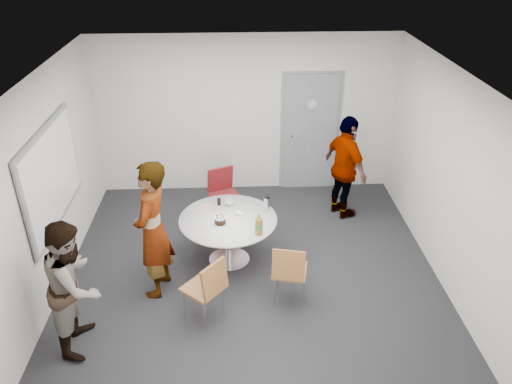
{
  "coord_description": "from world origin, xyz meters",
  "views": [
    {
      "loc": [
        -0.19,
        -5.41,
        4.25
      ],
      "look_at": [
        0.07,
        0.25,
        1.13
      ],
      "focal_mm": 35.0,
      "sensor_mm": 36.0,
      "label": 1
    }
  ],
  "objects_px": {
    "whiteboard": "(52,176)",
    "table": "(230,224)",
    "door": "(310,133)",
    "chair_near_left": "(208,285)",
    "person_main": "(153,230)",
    "chair_near_right": "(289,269)",
    "person_left": "(74,285)",
    "person_right": "(345,168)",
    "chair_far": "(223,190)"
  },
  "relations": [
    {
      "from": "person_main",
      "to": "person_right",
      "type": "relative_size",
      "value": 1.08
    },
    {
      "from": "person_left",
      "to": "person_right",
      "type": "bearing_deg",
      "value": -53.23
    },
    {
      "from": "chair_far",
      "to": "person_right",
      "type": "relative_size",
      "value": 0.54
    },
    {
      "from": "chair_near_right",
      "to": "whiteboard",
      "type": "bearing_deg",
      "value": 176.45
    },
    {
      "from": "chair_near_left",
      "to": "person_left",
      "type": "relative_size",
      "value": 0.54
    },
    {
      "from": "chair_near_left",
      "to": "person_main",
      "type": "distance_m",
      "value": 0.98
    },
    {
      "from": "table",
      "to": "chair_near_right",
      "type": "bearing_deg",
      "value": -52.26
    },
    {
      "from": "chair_near_left",
      "to": "chair_far",
      "type": "height_order",
      "value": "chair_far"
    },
    {
      "from": "person_left",
      "to": "chair_far",
      "type": "bearing_deg",
      "value": -32.15
    },
    {
      "from": "person_right",
      "to": "door",
      "type": "bearing_deg",
      "value": -1.04
    },
    {
      "from": "whiteboard",
      "to": "chair_far",
      "type": "distance_m",
      "value": 2.55
    },
    {
      "from": "person_left",
      "to": "door",
      "type": "bearing_deg",
      "value": -40.28
    },
    {
      "from": "door",
      "to": "chair_far",
      "type": "bearing_deg",
      "value": -143.25
    },
    {
      "from": "whiteboard",
      "to": "table",
      "type": "height_order",
      "value": "whiteboard"
    },
    {
      "from": "door",
      "to": "whiteboard",
      "type": "distance_m",
      "value": 4.25
    },
    {
      "from": "door",
      "to": "whiteboard",
      "type": "xyz_separation_m",
      "value": [
        -3.56,
        -2.28,
        0.42
      ]
    },
    {
      "from": "chair_near_right",
      "to": "person_main",
      "type": "xyz_separation_m",
      "value": [
        -1.65,
        0.34,
        0.39
      ]
    },
    {
      "from": "whiteboard",
      "to": "chair_near_left",
      "type": "distance_m",
      "value": 2.38
    },
    {
      "from": "door",
      "to": "chair_near_left",
      "type": "distance_m",
      "value": 3.76
    },
    {
      "from": "chair_near_left",
      "to": "chair_far",
      "type": "relative_size",
      "value": 0.95
    },
    {
      "from": "whiteboard",
      "to": "person_right",
      "type": "height_order",
      "value": "whiteboard"
    },
    {
      "from": "door",
      "to": "person_left",
      "type": "bearing_deg",
      "value": -130.28
    },
    {
      "from": "whiteboard",
      "to": "table",
      "type": "xyz_separation_m",
      "value": [
        2.18,
        0.11,
        -0.85
      ]
    },
    {
      "from": "chair_near_right",
      "to": "person_right",
      "type": "xyz_separation_m",
      "value": [
        1.09,
        2.08,
        0.32
      ]
    },
    {
      "from": "chair_near_left",
      "to": "person_main",
      "type": "height_order",
      "value": "person_main"
    },
    {
      "from": "person_left",
      "to": "person_right",
      "type": "xyz_separation_m",
      "value": [
        3.47,
        2.59,
        0.05
      ]
    },
    {
      "from": "chair_near_left",
      "to": "person_right",
      "type": "relative_size",
      "value": 0.51
    },
    {
      "from": "person_right",
      "to": "chair_far",
      "type": "bearing_deg",
      "value": 69.44
    },
    {
      "from": "person_right",
      "to": "chair_near_left",
      "type": "bearing_deg",
      "value": 115.04
    },
    {
      "from": "chair_far",
      "to": "person_main",
      "type": "xyz_separation_m",
      "value": [
        -0.83,
        -1.64,
        0.36
      ]
    },
    {
      "from": "whiteboard",
      "to": "chair_near_right",
      "type": "bearing_deg",
      "value": -15.65
    },
    {
      "from": "person_main",
      "to": "person_left",
      "type": "relative_size",
      "value": 1.15
    },
    {
      "from": "table",
      "to": "person_right",
      "type": "distance_m",
      "value": 2.16
    },
    {
      "from": "whiteboard",
      "to": "person_right",
      "type": "bearing_deg",
      "value": 17.76
    },
    {
      "from": "chair_near_left",
      "to": "chair_near_right",
      "type": "bearing_deg",
      "value": -35.05
    },
    {
      "from": "whiteboard",
      "to": "table",
      "type": "relative_size",
      "value": 1.43
    },
    {
      "from": "door",
      "to": "person_right",
      "type": "distance_m",
      "value": 1.11
    },
    {
      "from": "door",
      "to": "whiteboard",
      "type": "relative_size",
      "value": 1.12
    },
    {
      "from": "chair_near_right",
      "to": "person_right",
      "type": "height_order",
      "value": "person_right"
    },
    {
      "from": "chair_near_right",
      "to": "chair_far",
      "type": "xyz_separation_m",
      "value": [
        -0.82,
        1.98,
        0.03
      ]
    },
    {
      "from": "person_left",
      "to": "table",
      "type": "bearing_deg",
      "value": -49.56
    },
    {
      "from": "person_main",
      "to": "chair_near_right",
      "type": "bearing_deg",
      "value": 88.89
    },
    {
      "from": "door",
      "to": "person_right",
      "type": "xyz_separation_m",
      "value": [
        0.42,
        -1.01,
        -0.19
      ]
    },
    {
      "from": "chair_near_right",
      "to": "person_main",
      "type": "relative_size",
      "value": 0.47
    },
    {
      "from": "table",
      "to": "chair_far",
      "type": "height_order",
      "value": "table"
    },
    {
      "from": "whiteboard",
      "to": "chair_far",
      "type": "bearing_deg",
      "value": 29.48
    },
    {
      "from": "chair_near_left",
      "to": "table",
      "type": "bearing_deg",
      "value": 27.88
    },
    {
      "from": "door",
      "to": "chair_far",
      "type": "height_order",
      "value": "door"
    },
    {
      "from": "table",
      "to": "person_main",
      "type": "relative_size",
      "value": 0.73
    },
    {
      "from": "door",
      "to": "chair_near_right",
      "type": "height_order",
      "value": "door"
    }
  ]
}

